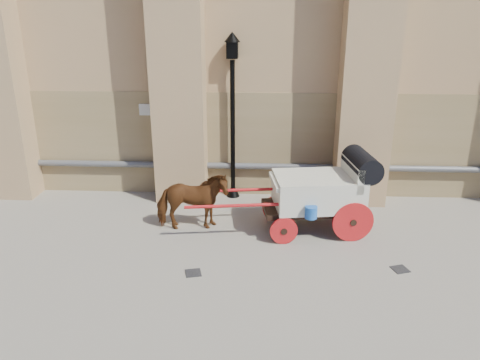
{
  "coord_description": "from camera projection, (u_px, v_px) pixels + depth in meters",
  "views": [
    {
      "loc": [
        1.29,
        -8.93,
        5.14
      ],
      "look_at": [
        0.76,
        1.59,
        1.3
      ],
      "focal_mm": 35.0,
      "sensor_mm": 36.0,
      "label": 1
    }
  ],
  "objects": [
    {
      "name": "ground",
      "position": [
        202.0,
        260.0,
        10.2
      ],
      "size": [
        90.0,
        90.0,
        0.0
      ],
      "primitive_type": "plane",
      "color": "gray",
      "rests_on": "ground"
    },
    {
      "name": "horse",
      "position": [
        192.0,
        202.0,
        11.41
      ],
      "size": [
        1.85,
        1.04,
        1.48
      ],
      "primitive_type": "imported",
      "rotation": [
        0.0,
        0.0,
        1.71
      ],
      "color": "brown",
      "rests_on": "ground"
    },
    {
      "name": "drain_grate_far",
      "position": [
        400.0,
        269.0,
        9.84
      ],
      "size": [
        0.41,
        0.41,
        0.01
      ],
      "primitive_type": "cube",
      "rotation": [
        0.0,
        0.0,
        0.33
      ],
      "color": "black",
      "rests_on": "ground"
    },
    {
      "name": "drain_grate_near",
      "position": [
        193.0,
        273.0,
        9.7
      ],
      "size": [
        0.39,
        0.39,
        0.01
      ],
      "primitive_type": "cube",
      "rotation": [
        0.0,
        0.0,
        0.25
      ],
      "color": "black",
      "rests_on": "ground"
    },
    {
      "name": "carriage",
      "position": [
        324.0,
        189.0,
        11.28
      ],
      "size": [
        4.65,
        1.8,
        1.99
      ],
      "rotation": [
        0.0,
        0.0,
        0.13
      ],
      "color": "black",
      "rests_on": "ground"
    },
    {
      "name": "street_lamp",
      "position": [
        233.0,
        113.0,
        12.89
      ],
      "size": [
        0.43,
        0.43,
        4.61
      ],
      "color": "black",
      "rests_on": "ground"
    }
  ]
}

